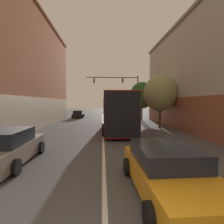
% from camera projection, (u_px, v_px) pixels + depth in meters
% --- Properties ---
extents(lane_center_line, '(0.14, 43.57, 0.01)m').
position_uv_depth(lane_center_line, '(103.00, 130.00, 17.33)').
color(lane_center_line, silver).
rests_on(lane_center_line, ground_plane).
extents(building_left_brick, '(7.98, 22.49, 12.64)m').
position_uv_depth(building_left_brick, '(11.00, 69.00, 19.68)').
color(building_left_brick, '#A86647').
rests_on(building_left_brick, ground_plane).
extents(building_right_storefront, '(8.90, 22.06, 10.72)m').
position_uv_depth(building_right_storefront, '(221.00, 74.00, 17.30)').
color(building_right_storefront, '#B7B2A3').
rests_on(building_right_storefront, ground_plane).
extents(bus, '(3.10, 11.76, 3.53)m').
position_uv_depth(bus, '(117.00, 110.00, 17.54)').
color(bus, maroon).
rests_on(bus, ground_plane).
extents(hatchback_foreground, '(2.24, 4.62, 1.37)m').
position_uv_depth(hatchback_foreground, '(167.00, 171.00, 5.15)').
color(hatchback_foreground, orange).
rests_on(hatchback_foreground, ground_plane).
extents(parked_car_left_near, '(2.17, 4.62, 1.51)m').
position_uv_depth(parked_car_left_near, '(8.00, 147.00, 7.65)').
color(parked_car_left_near, slate).
rests_on(parked_car_left_near, ground_plane).
extents(parked_car_left_mid, '(2.03, 4.20, 1.28)m').
position_uv_depth(parked_car_left_mid, '(78.00, 114.00, 31.25)').
color(parked_car_left_mid, black).
rests_on(parked_car_left_mid, ground_plane).
extents(traffic_signal_gantry, '(8.62, 0.36, 7.14)m').
position_uv_depth(traffic_signal_gantry, '(123.00, 88.00, 28.98)').
color(traffic_signal_gantry, black).
rests_on(traffic_signal_gantry, ground_plane).
extents(street_tree_near, '(3.45, 3.11, 5.58)m').
position_uv_depth(street_tree_near, '(160.00, 93.00, 18.29)').
color(street_tree_near, '#4C3823').
rests_on(street_tree_near, ground_plane).
extents(street_tree_far, '(3.56, 3.20, 5.74)m').
position_uv_depth(street_tree_far, '(142.00, 95.00, 25.90)').
color(street_tree_far, brown).
rests_on(street_tree_far, ground_plane).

